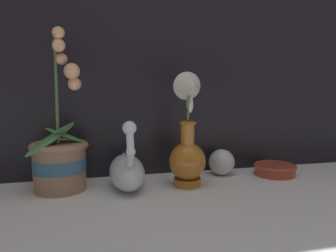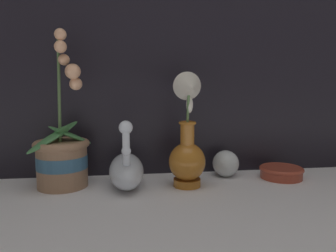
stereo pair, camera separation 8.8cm
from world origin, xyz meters
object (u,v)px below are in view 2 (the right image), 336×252
at_px(swan_figurine, 126,169).
at_px(blue_vase, 188,144).
at_px(glass_sphere, 226,163).
at_px(amber_dish, 281,172).
at_px(orchid_potted_plant, 62,154).

relative_size(swan_figurine, blue_vase, 0.68).
distance_m(glass_sphere, amber_dish, 0.16).
bearing_deg(amber_dish, swan_figurine, -176.57).
bearing_deg(orchid_potted_plant, amber_dish, -0.25).
bearing_deg(blue_vase, swan_figurine, 173.67).
bearing_deg(swan_figurine, amber_dish, 3.43).
height_order(swan_figurine, amber_dish, swan_figurine).
bearing_deg(amber_dish, orchid_potted_plant, 179.75).
relative_size(orchid_potted_plant, swan_figurine, 2.00).
bearing_deg(glass_sphere, blue_vase, -147.63).
distance_m(orchid_potted_plant, blue_vase, 0.34).
bearing_deg(glass_sphere, swan_figurine, -167.39).
xyz_separation_m(swan_figurine, glass_sphere, (0.30, 0.07, -0.01)).
bearing_deg(glass_sphere, amber_dish, -13.90).
xyz_separation_m(blue_vase, amber_dish, (0.29, 0.05, -0.10)).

